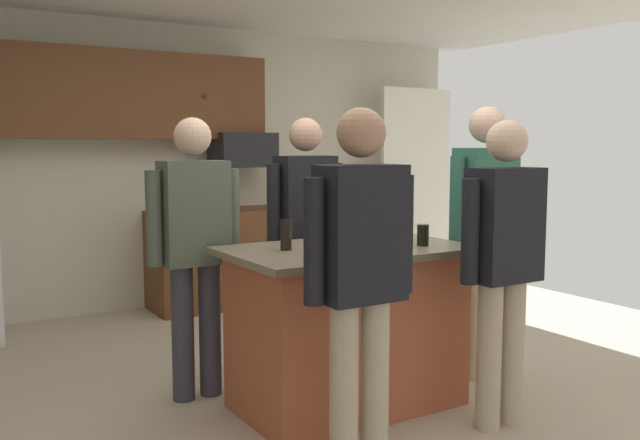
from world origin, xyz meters
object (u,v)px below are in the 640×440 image
(person_guest_left, at_px, (485,222))
(microwave_over_range, at_px, (243,150))
(person_elder_center, at_px, (306,224))
(person_host_foreground, at_px, (504,254))
(glass_short_whisky, at_px, (286,235))
(glass_dark_ale, at_px, (423,235))
(person_guest_right, at_px, (360,267))
(serving_tray, at_px, (357,244))
(glass_stout_tall, at_px, (399,229))
(kitchen_island, at_px, (347,326))
(person_guest_by_door, at_px, (195,239))

(person_guest_left, bearing_deg, microwave_over_range, -80.20)
(person_elder_center, bearing_deg, person_guest_left, 59.95)
(person_host_foreground, height_order, glass_short_whisky, person_host_foreground)
(person_host_foreground, distance_m, glass_dark_ale, 0.50)
(person_guest_right, relative_size, person_host_foreground, 1.02)
(serving_tray, bearing_deg, microwave_over_range, 77.93)
(glass_dark_ale, relative_size, glass_stout_tall, 0.75)
(kitchen_island, distance_m, glass_short_whisky, 0.65)
(person_elder_center, relative_size, glass_dark_ale, 13.72)
(person_host_foreground, height_order, person_guest_left, person_guest_left)
(person_guest_by_door, height_order, glass_stout_tall, person_guest_by_door)
(glass_short_whisky, xyz_separation_m, serving_tray, (0.39, -0.12, -0.06))
(kitchen_island, relative_size, person_guest_left, 0.78)
(person_elder_center, bearing_deg, microwave_over_range, 179.46)
(person_elder_center, xyz_separation_m, glass_short_whisky, (-0.52, -0.69, 0.04))
(microwave_over_range, height_order, person_host_foreground, person_host_foreground)
(kitchen_island, distance_m, glass_dark_ale, 0.67)
(person_guest_left, bearing_deg, person_guest_by_door, -17.97)
(kitchen_island, distance_m, person_host_foreground, 0.97)
(glass_short_whisky, distance_m, serving_tray, 0.41)
(person_guest_left, distance_m, glass_short_whisky, 1.39)
(person_host_foreground, bearing_deg, serving_tray, -0.40)
(person_guest_right, bearing_deg, person_guest_by_door, 41.96)
(person_host_foreground, relative_size, person_elder_center, 0.97)
(kitchen_island, relative_size, person_guest_right, 0.82)
(kitchen_island, bearing_deg, serving_tray, -44.75)
(kitchen_island, xyz_separation_m, serving_tray, (0.04, -0.04, 0.48))
(person_guest_right, bearing_deg, person_elder_center, 8.40)
(kitchen_island, height_order, glass_short_whisky, glass_short_whisky)
(kitchen_island, distance_m, person_elder_center, 0.93)
(person_guest_by_door, height_order, glass_dark_ale, person_guest_by_door)
(glass_dark_ale, distance_m, glass_short_whisky, 0.79)
(person_guest_right, bearing_deg, kitchen_island, 0.00)
(person_elder_center, xyz_separation_m, serving_tray, (-0.13, -0.80, -0.02))
(person_guest_by_door, bearing_deg, kitchen_island, 0.00)
(person_guest_left, xyz_separation_m, person_elder_center, (-0.86, 0.79, -0.04))
(person_host_foreground, bearing_deg, person_guest_right, 54.06)
(person_host_foreground, height_order, glass_stout_tall, person_host_foreground)
(person_guest_right, distance_m, glass_stout_tall, 1.03)
(person_elder_center, height_order, glass_stout_tall, person_elder_center)
(microwave_over_range, xyz_separation_m, glass_stout_tall, (-0.28, -2.74, -0.44))
(person_guest_left, relative_size, person_guest_by_door, 1.05)
(person_guest_right, height_order, serving_tray, person_guest_right)
(person_host_foreground, bearing_deg, microwave_over_range, -40.49)
(glass_stout_tall, bearing_deg, glass_short_whisky, 171.96)
(kitchen_island, distance_m, serving_tray, 0.48)
(person_host_foreground, distance_m, glass_stout_tall, 0.68)
(kitchen_island, bearing_deg, person_elder_center, 77.43)
(person_guest_left, xyz_separation_m, glass_stout_tall, (-0.68, 0.01, -0.00))
(glass_dark_ale, distance_m, serving_tray, 0.39)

